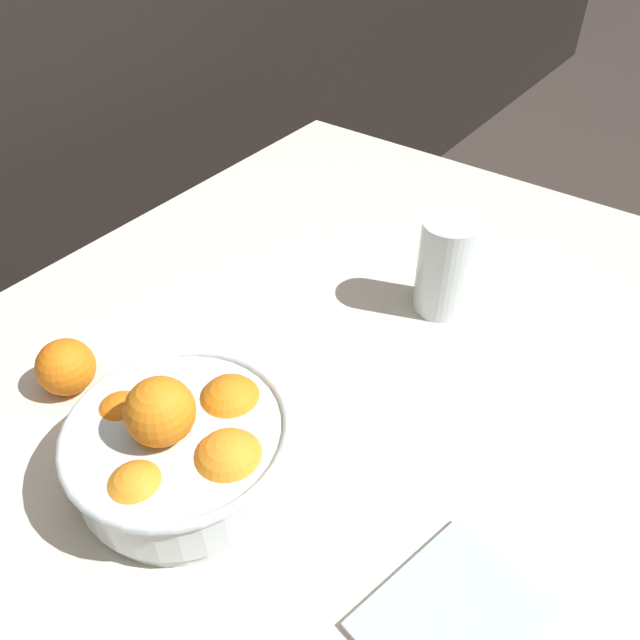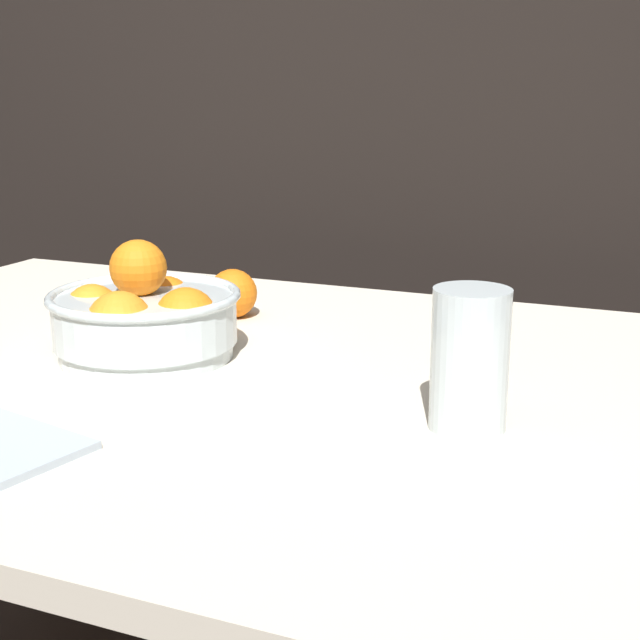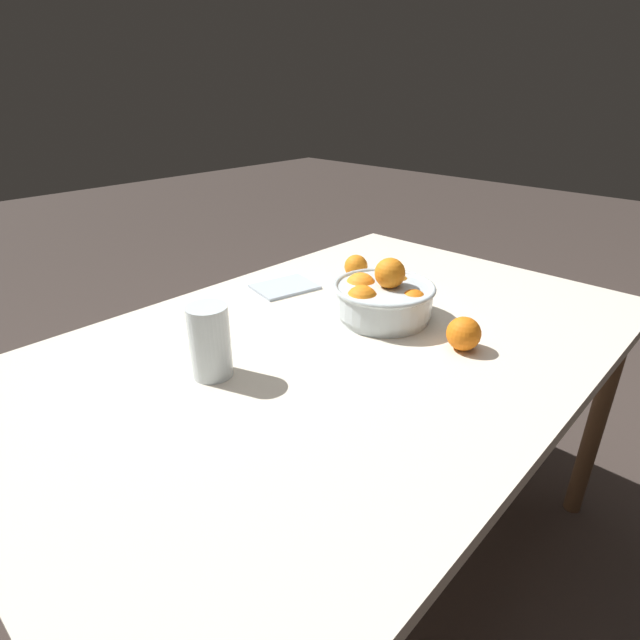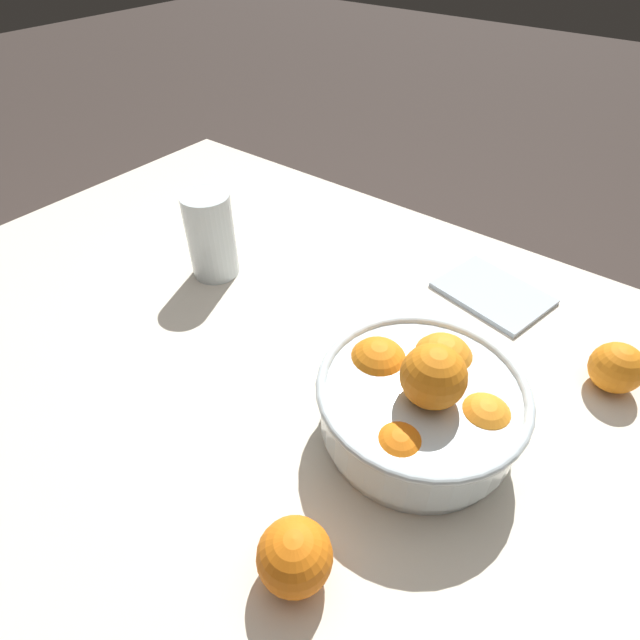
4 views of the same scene
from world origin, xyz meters
TOP-DOWN VIEW (x-y plane):
  - ground_plane at (0.00, 0.00)m, footprint 12.00×12.00m
  - dining_table at (0.00, 0.00)m, footprint 1.47×0.96m
  - fruit_bowl at (-0.15, -0.00)m, footprint 0.25×0.25m
  - juice_glass at (0.28, -0.08)m, footprint 0.08×0.08m
  - orange_loose_front at (-0.15, 0.22)m, footprint 0.07×0.07m
  - napkin at (-0.12, -0.32)m, footprint 0.19×0.16m

SIDE VIEW (x-z plane):
  - ground_plane at x=0.00m, z-range 0.00..0.00m
  - dining_table at x=0.00m, z-range 0.30..1.02m
  - napkin at x=-0.12m, z-range 0.72..0.73m
  - orange_loose_front at x=-0.15m, z-range 0.72..0.80m
  - fruit_bowl at x=-0.15m, z-range 0.70..0.85m
  - juice_glass at x=0.28m, z-range 0.72..0.86m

